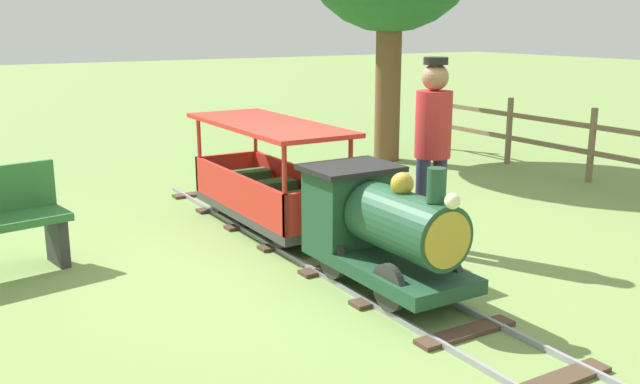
% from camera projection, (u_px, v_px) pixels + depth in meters
% --- Properties ---
extents(ground_plane, '(60.00, 60.00, 0.00)m').
position_uv_depth(ground_plane, '(317.00, 255.00, 5.87)').
color(ground_plane, '#75934C').
extents(track, '(0.73, 5.70, 0.04)m').
position_uv_depth(track, '(318.00, 253.00, 5.84)').
color(track, gray).
rests_on(track, ground_plane).
extents(locomotive, '(0.69, 1.45, 0.96)m').
position_uv_depth(locomotive, '(380.00, 225.00, 5.02)').
color(locomotive, '#1E472D').
rests_on(locomotive, ground_plane).
extents(passenger_car, '(0.79, 2.00, 0.97)m').
position_uv_depth(passenger_car, '(268.00, 185.00, 6.50)').
color(passenger_car, '#3F3F3F').
rests_on(passenger_car, ground_plane).
extents(conductor_person, '(0.30, 0.30, 1.62)m').
position_uv_depth(conductor_person, '(433.00, 139.00, 5.79)').
color(conductor_person, '#282D47').
rests_on(conductor_person, ground_plane).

